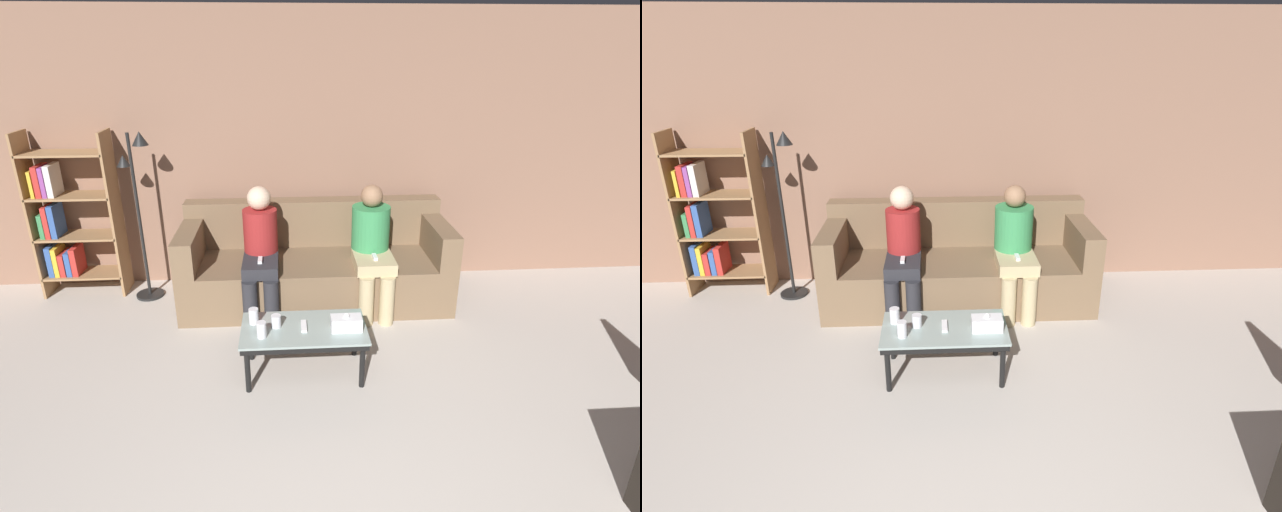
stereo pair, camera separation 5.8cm
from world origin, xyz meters
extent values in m
cube|color=#8C6651|center=(0.00, 3.59, 1.30)|extent=(12.00, 0.06, 2.60)
cube|color=brown|center=(0.00, 3.01, 0.22)|extent=(2.44, 0.91, 0.45)
cube|color=brown|center=(0.00, 3.36, 0.67)|extent=(2.44, 0.20, 0.45)
cube|color=brown|center=(-1.13, 3.01, 0.60)|extent=(0.18, 0.91, 0.32)
cube|color=brown|center=(1.13, 3.01, 0.60)|extent=(0.18, 0.91, 0.32)
cube|color=#8C9E99|center=(-0.16, 1.86, 0.37)|extent=(0.90, 0.50, 0.02)
cube|color=black|center=(-0.16, 1.86, 0.34)|extent=(0.88, 0.49, 0.04)
cylinder|color=black|center=(-0.56, 1.66, 0.16)|extent=(0.04, 0.04, 0.32)
cylinder|color=black|center=(0.24, 1.66, 0.16)|extent=(0.04, 0.04, 0.32)
cylinder|color=black|center=(-0.56, 2.06, 0.16)|extent=(0.04, 0.04, 0.32)
cylinder|color=black|center=(0.24, 2.06, 0.16)|extent=(0.04, 0.04, 0.32)
cylinder|color=silver|center=(-0.36, 1.88, 0.43)|extent=(0.07, 0.07, 0.09)
cylinder|color=silver|center=(-0.52, 1.94, 0.44)|extent=(0.07, 0.07, 0.12)
cylinder|color=silver|center=(-0.45, 1.75, 0.44)|extent=(0.07, 0.07, 0.12)
cube|color=white|center=(0.14, 1.81, 0.43)|extent=(0.22, 0.12, 0.10)
sphere|color=white|center=(0.14, 1.81, 0.49)|extent=(0.04, 0.04, 0.04)
cube|color=white|center=(-0.16, 1.86, 0.39)|extent=(0.04, 0.15, 0.02)
cube|color=#9E754C|center=(-2.60, 3.36, 0.78)|extent=(0.02, 0.32, 1.57)
cube|color=#9E754C|center=(-1.86, 3.36, 0.78)|extent=(0.02, 0.32, 1.57)
cube|color=#9E754C|center=(-2.23, 3.36, 0.20)|extent=(0.74, 0.32, 0.02)
cube|color=#33569E|center=(-2.52, 3.36, 0.35)|extent=(0.05, 0.24, 0.30)
cube|color=gold|center=(-2.47, 3.36, 0.35)|extent=(0.04, 0.24, 0.28)
cube|color=red|center=(-2.41, 3.36, 0.32)|extent=(0.05, 0.24, 0.22)
cube|color=#33569E|center=(-2.35, 3.36, 0.32)|extent=(0.05, 0.24, 0.24)
cube|color=red|center=(-2.30, 3.36, 0.34)|extent=(0.05, 0.24, 0.27)
cube|color=#9E754C|center=(-2.23, 3.36, 0.59)|extent=(0.74, 0.32, 0.02)
cube|color=#38844C|center=(-2.52, 3.36, 0.71)|extent=(0.04, 0.24, 0.23)
cube|color=red|center=(-2.47, 3.36, 0.75)|extent=(0.05, 0.24, 0.30)
cube|color=#33569E|center=(-2.41, 3.36, 0.75)|extent=(0.05, 0.24, 0.31)
cube|color=#9E754C|center=(-2.23, 3.36, 0.98)|extent=(0.74, 0.32, 0.02)
cube|color=gold|center=(-2.53, 3.36, 1.11)|extent=(0.03, 0.24, 0.24)
cube|color=red|center=(-2.48, 3.36, 1.13)|extent=(0.05, 0.24, 0.28)
cube|color=#8E4293|center=(-2.42, 3.36, 1.13)|extent=(0.04, 0.24, 0.27)
cube|color=silver|center=(-2.37, 3.36, 1.13)|extent=(0.05, 0.24, 0.29)
cube|color=#9E754C|center=(-2.23, 3.36, 1.37)|extent=(0.74, 0.32, 0.02)
cylinder|color=black|center=(-1.61, 3.21, 0.01)|extent=(0.26, 0.26, 0.02)
cylinder|color=black|center=(-1.61, 3.21, 0.78)|extent=(0.03, 0.03, 1.57)
cone|color=black|center=(-1.51, 3.21, 1.52)|extent=(0.14, 0.14, 0.12)
cone|color=black|center=(-1.69, 3.25, 1.32)|extent=(0.12, 0.12, 0.10)
cylinder|color=#28282D|center=(-0.59, 2.52, 0.22)|extent=(0.13, 0.13, 0.45)
cylinder|color=#28282D|center=(-0.41, 2.52, 0.22)|extent=(0.13, 0.13, 0.45)
cube|color=#28282D|center=(-0.50, 2.74, 0.50)|extent=(0.30, 0.44, 0.10)
cylinder|color=maroon|center=(-0.50, 2.96, 0.69)|extent=(0.30, 0.30, 0.49)
sphere|color=beige|center=(-0.50, 2.96, 1.04)|extent=(0.21, 0.21, 0.21)
cube|color=white|center=(-0.50, 2.69, 0.56)|extent=(0.04, 0.12, 0.02)
cylinder|color=tan|center=(0.41, 2.52, 0.22)|extent=(0.13, 0.13, 0.45)
cylinder|color=tan|center=(0.59, 2.52, 0.22)|extent=(0.13, 0.13, 0.45)
cube|color=tan|center=(0.50, 2.74, 0.50)|extent=(0.34, 0.43, 0.10)
cylinder|color=#388E51|center=(0.50, 2.96, 0.69)|extent=(0.34, 0.34, 0.49)
sphere|color=#997051|center=(0.50, 2.96, 1.04)|extent=(0.20, 0.20, 0.20)
cube|color=white|center=(0.50, 2.70, 0.56)|extent=(0.04, 0.12, 0.02)
camera|label=1|loc=(-0.26, -1.25, 2.24)|focal=28.00mm
camera|label=2|loc=(-0.20, -1.26, 2.24)|focal=28.00mm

